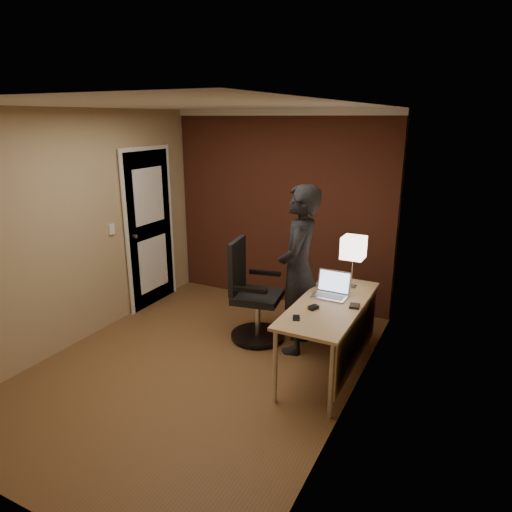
# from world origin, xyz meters

# --- Properties ---
(room) EXTENTS (4.00, 4.00, 4.00)m
(room) POSITION_xyz_m (-0.27, 1.54, 1.37)
(room) COLOR brown
(room) RESTS_ON ground
(desk) EXTENTS (0.60, 1.50, 0.73)m
(desk) POSITION_xyz_m (1.25, 0.45, 0.60)
(desk) COLOR tan
(desk) RESTS_ON ground
(desk_lamp) EXTENTS (0.22, 0.22, 0.54)m
(desk_lamp) POSITION_xyz_m (1.25, 0.94, 1.15)
(desk_lamp) COLOR silver
(desk_lamp) RESTS_ON desk
(laptop) EXTENTS (0.34, 0.27, 0.23)m
(laptop) POSITION_xyz_m (1.13, 0.64, 0.79)
(laptop) COLOR silver
(laptop) RESTS_ON desk
(mouse) EXTENTS (0.10, 0.12, 0.03)m
(mouse) POSITION_xyz_m (1.09, 0.24, 0.75)
(mouse) COLOR black
(mouse) RESTS_ON desk
(phone) EXTENTS (0.10, 0.13, 0.01)m
(phone) POSITION_xyz_m (1.03, -0.01, 0.73)
(phone) COLOR black
(phone) RESTS_ON desk
(wallet) EXTENTS (0.11, 0.12, 0.02)m
(wallet) POSITION_xyz_m (1.41, 0.46, 0.74)
(wallet) COLOR black
(wallet) RESTS_ON desk
(office_chair) EXTENTS (0.61, 0.67, 1.11)m
(office_chair) POSITION_xyz_m (0.19, 0.76, 0.49)
(office_chair) COLOR black
(office_chair) RESTS_ON ground
(person) EXTENTS (0.53, 0.71, 1.77)m
(person) POSITION_xyz_m (0.73, 0.77, 0.89)
(person) COLOR black
(person) RESTS_ON ground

